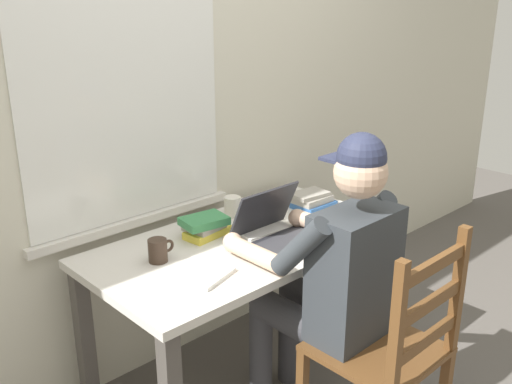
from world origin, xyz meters
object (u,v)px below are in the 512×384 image
coffee_mug_white (233,206)px  laptop (280,230)px  coffee_mug_dark (158,250)px  book_stack_side (312,200)px  desk (245,260)px  wooden_chair (389,353)px  computer_mouse (332,228)px  seated_person (332,272)px  book_stack_main (205,226)px

coffee_mug_white → laptop: bearing=-98.4°
coffee_mug_white → coffee_mug_dark: bearing=-163.0°
coffee_mug_dark → book_stack_side: size_ratio=0.54×
desk → wooden_chair: size_ratio=1.41×
laptop → coffee_mug_white: laptop is taller
coffee_mug_white → computer_mouse: bearing=-67.1°
seated_person → wooden_chair: 0.36m
coffee_mug_dark → book_stack_main: bearing=12.6°
book_stack_main → book_stack_side: book_stack_main is taller
laptop → coffee_mug_white: 0.36m
coffee_mug_white → book_stack_side: bearing=-26.8°
wooden_chair → coffee_mug_dark: 0.94m
desk → coffee_mug_dark: (-0.39, 0.07, 0.14)m
book_stack_main → laptop: bearing=-53.8°
coffee_mug_white → coffee_mug_dark: size_ratio=1.02×
seated_person → book_stack_side: (0.44, 0.49, 0.05)m
book_stack_main → book_stack_side: 0.60m
desk → book_stack_side: 0.51m
wooden_chair → computer_mouse: 0.62m
desk → book_stack_main: (-0.10, 0.14, 0.14)m
desk → book_stack_side: bearing=6.6°
coffee_mug_dark → book_stack_side: (0.88, -0.02, -0.01)m
laptop → book_stack_main: (-0.19, 0.26, -0.00)m
coffee_mug_dark → desk: bearing=-10.9°
desk → wooden_chair: 0.73m
laptop → book_stack_side: 0.44m
wooden_chair → laptop: size_ratio=2.87×
desk → laptop: bearing=-54.5°
desk → computer_mouse: 0.40m
computer_mouse → coffee_mug_dark: bearing=158.4°
desk → laptop: (0.09, -0.12, 0.15)m
seated_person → computer_mouse: 0.35m
computer_mouse → coffee_mug_dark: (-0.71, 0.28, 0.03)m
laptop → coffee_mug_white: (0.05, 0.36, -0.00)m
desk → laptop: laptop is taller
computer_mouse → coffee_mug_white: (-0.19, 0.44, 0.03)m
laptop → coffee_mug_dark: laptop is taller
laptop → wooden_chair: bearing=-93.1°
wooden_chair → coffee_mug_white: 0.99m
seated_person → coffee_mug_dark: size_ratio=11.13×
computer_mouse → coffee_mug_white: coffee_mug_white is taller
computer_mouse → book_stack_main: book_stack_main is taller
seated_person → wooden_chair: (0.00, -0.28, -0.22)m
computer_mouse → book_stack_side: bearing=58.0°
computer_mouse → book_stack_main: (-0.43, 0.35, 0.03)m
book_stack_side → computer_mouse: bearing=-122.0°
book_stack_main → book_stack_side: bearing=-7.8°
desk → computer_mouse: size_ratio=13.40×
wooden_chair → book_stack_main: size_ratio=4.28×
desk → book_stack_main: bearing=126.8°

